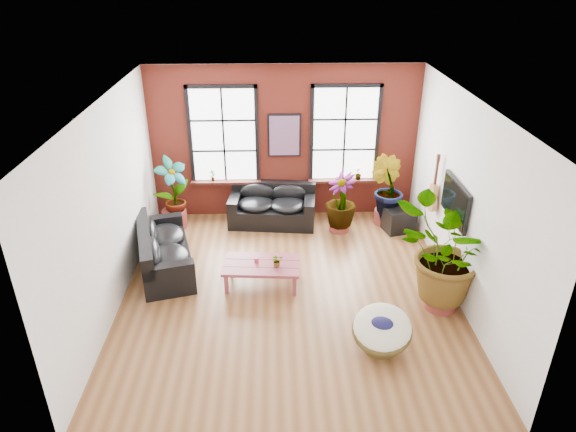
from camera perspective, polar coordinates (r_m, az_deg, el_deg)
name	(u,v)px	position (r m, az deg, el deg)	size (l,w,h in m)	color
room	(289,202)	(8.78, 0.09, 1.55)	(6.04, 6.54, 3.54)	brown
sofa_back	(273,206)	(11.74, -1.73, 1.10)	(2.02, 1.14, 0.89)	black
sofa_left	(162,251)	(10.30, -13.86, -3.76)	(1.45, 2.35, 0.86)	black
coffee_table	(262,266)	(9.53, -2.95, -5.56)	(1.46, 0.90, 0.54)	maroon
papasan_chair	(382,330)	(8.23, 10.40, -12.33)	(1.19, 1.20, 0.70)	brown
poster	(284,136)	(11.53, -0.41, 8.93)	(0.74, 0.06, 0.98)	black
tv_wall_unit	(448,200)	(9.81, 17.40, 1.75)	(0.13, 1.86, 1.20)	black
media_box	(398,219)	(11.70, 12.18, -0.36)	(0.76, 0.68, 0.53)	black
pot_back_left	(175,218)	(11.91, -12.47, -0.24)	(0.71, 0.71, 0.40)	maroon
pot_back_right	(384,216)	(11.98, 10.66, -0.04)	(0.56, 0.56, 0.34)	maroon
pot_right_wall	(441,298)	(9.42, 16.65, -8.70)	(0.64, 0.64, 0.40)	maroon
pot_mid	(339,224)	(11.53, 5.73, -0.90)	(0.55, 0.55, 0.32)	maroon
floor_plant_back_left	(173,190)	(11.62, -12.62, 2.86)	(0.79, 0.53, 1.50)	#144111
floor_plant_back_right	(386,189)	(11.69, 10.86, 3.01)	(0.79, 0.64, 1.44)	#144111
floor_plant_right_wall	(446,255)	(8.94, 17.16, -4.16)	(1.64, 1.42, 1.83)	#144111
floor_plant_mid	(341,200)	(11.26, 5.89, 1.76)	(0.68, 0.68, 1.22)	#144111
table_plant	(277,260)	(9.36, -1.23, -4.96)	(0.21, 0.18, 0.23)	#144111
sill_plant_left	(212,175)	(11.88, -8.40, 4.48)	(0.14, 0.10, 0.27)	#144111
sill_plant_right	(358,174)	(11.96, 7.81, 4.68)	(0.15, 0.15, 0.27)	#144111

